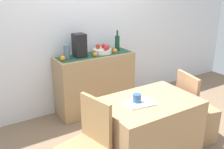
{
  "coord_description": "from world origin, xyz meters",
  "views": [
    {
      "loc": [
        -1.67,
        -2.32,
        1.91
      ],
      "look_at": [
        0.01,
        0.37,
        0.76
      ],
      "focal_mm": 41.08,
      "sensor_mm": 36.0,
      "label": 1
    }
  ],
  "objects_px": {
    "sideboard_console": "(95,83)",
    "fruit_bowl": "(102,51)",
    "ceramic_vase": "(67,52)",
    "chair_by_corner": "(195,120)",
    "wine_bottle": "(117,43)",
    "dining_table": "(148,131)",
    "coffee_cup": "(137,99)",
    "open_book": "(140,103)",
    "coffee_maker": "(79,46)"
  },
  "relations": [
    {
      "from": "sideboard_console",
      "to": "coffee_cup",
      "type": "bearing_deg",
      "value": -100.45
    },
    {
      "from": "fruit_bowl",
      "to": "open_book",
      "type": "bearing_deg",
      "value": -104.67
    },
    {
      "from": "sideboard_console",
      "to": "fruit_bowl",
      "type": "xyz_separation_m",
      "value": [
        0.13,
        0.0,
        0.49
      ]
    },
    {
      "from": "fruit_bowl",
      "to": "coffee_cup",
      "type": "xyz_separation_m",
      "value": [
        -0.39,
        -1.37,
        -0.15
      ]
    },
    {
      "from": "sideboard_console",
      "to": "ceramic_vase",
      "type": "bearing_deg",
      "value": 180.0
    },
    {
      "from": "sideboard_console",
      "to": "ceramic_vase",
      "type": "distance_m",
      "value": 0.7
    },
    {
      "from": "fruit_bowl",
      "to": "open_book",
      "type": "height_order",
      "value": "fruit_bowl"
    },
    {
      "from": "coffee_cup",
      "to": "dining_table",
      "type": "bearing_deg",
      "value": -3.25
    },
    {
      "from": "open_book",
      "to": "chair_by_corner",
      "type": "bearing_deg",
      "value": 10.03
    },
    {
      "from": "sideboard_console",
      "to": "open_book",
      "type": "distance_m",
      "value": 1.44
    },
    {
      "from": "open_book",
      "to": "chair_by_corner",
      "type": "distance_m",
      "value": 1.03
    },
    {
      "from": "coffee_cup",
      "to": "coffee_maker",
      "type": "bearing_deg",
      "value": 89.44
    },
    {
      "from": "coffee_maker",
      "to": "chair_by_corner",
      "type": "xyz_separation_m",
      "value": [
        0.92,
        -1.38,
        -0.8
      ]
    },
    {
      "from": "fruit_bowl",
      "to": "chair_by_corner",
      "type": "relative_size",
      "value": 0.31
    },
    {
      "from": "coffee_maker",
      "to": "open_book",
      "type": "bearing_deg",
      "value": -89.71
    },
    {
      "from": "dining_table",
      "to": "open_book",
      "type": "xyz_separation_m",
      "value": [
        -0.14,
        -0.01,
        0.38
      ]
    },
    {
      "from": "chair_by_corner",
      "to": "coffee_maker",
      "type": "bearing_deg",
      "value": 123.69
    },
    {
      "from": "open_book",
      "to": "coffee_cup",
      "type": "distance_m",
      "value": 0.05
    },
    {
      "from": "fruit_bowl",
      "to": "open_book",
      "type": "xyz_separation_m",
      "value": [
        -0.36,
        -1.39,
        -0.19
      ]
    },
    {
      "from": "fruit_bowl",
      "to": "coffee_cup",
      "type": "bearing_deg",
      "value": -105.66
    },
    {
      "from": "coffee_maker",
      "to": "chair_by_corner",
      "type": "bearing_deg",
      "value": -56.31
    },
    {
      "from": "fruit_bowl",
      "to": "coffee_maker",
      "type": "bearing_deg",
      "value": 180.0
    },
    {
      "from": "fruit_bowl",
      "to": "dining_table",
      "type": "relative_size",
      "value": 0.27
    },
    {
      "from": "fruit_bowl",
      "to": "ceramic_vase",
      "type": "height_order",
      "value": "ceramic_vase"
    },
    {
      "from": "wine_bottle",
      "to": "open_book",
      "type": "relative_size",
      "value": 1.16
    },
    {
      "from": "fruit_bowl",
      "to": "chair_by_corner",
      "type": "height_order",
      "value": "fruit_bowl"
    },
    {
      "from": "ceramic_vase",
      "to": "chair_by_corner",
      "type": "relative_size",
      "value": 0.22
    },
    {
      "from": "sideboard_console",
      "to": "fruit_bowl",
      "type": "height_order",
      "value": "fruit_bowl"
    },
    {
      "from": "fruit_bowl",
      "to": "ceramic_vase",
      "type": "bearing_deg",
      "value": 180.0
    },
    {
      "from": "coffee_maker",
      "to": "fruit_bowl",
      "type": "bearing_deg",
      "value": 0.0
    },
    {
      "from": "wine_bottle",
      "to": "dining_table",
      "type": "bearing_deg",
      "value": -109.72
    },
    {
      "from": "fruit_bowl",
      "to": "wine_bottle",
      "type": "height_order",
      "value": "wine_bottle"
    },
    {
      "from": "wine_bottle",
      "to": "sideboard_console",
      "type": "bearing_deg",
      "value": 180.0
    },
    {
      "from": "coffee_cup",
      "to": "chair_by_corner",
      "type": "xyz_separation_m",
      "value": [
        0.93,
        -0.01,
        -0.53
      ]
    },
    {
      "from": "wine_bottle",
      "to": "chair_by_corner",
      "type": "height_order",
      "value": "wine_bottle"
    },
    {
      "from": "wine_bottle",
      "to": "ceramic_vase",
      "type": "height_order",
      "value": "wine_bottle"
    },
    {
      "from": "ceramic_vase",
      "to": "coffee_cup",
      "type": "relative_size",
      "value": 1.87
    },
    {
      "from": "fruit_bowl",
      "to": "ceramic_vase",
      "type": "xyz_separation_m",
      "value": [
        -0.57,
        0.0,
        0.06
      ]
    },
    {
      "from": "open_book",
      "to": "coffee_maker",
      "type": "bearing_deg",
      "value": 99.45
    },
    {
      "from": "dining_table",
      "to": "chair_by_corner",
      "type": "bearing_deg",
      "value": 0.25
    },
    {
      "from": "sideboard_console",
      "to": "chair_by_corner",
      "type": "bearing_deg",
      "value": -63.78
    },
    {
      "from": "ceramic_vase",
      "to": "open_book",
      "type": "xyz_separation_m",
      "value": [
        0.2,
        -1.39,
        -0.25
      ]
    },
    {
      "from": "sideboard_console",
      "to": "chair_by_corner",
      "type": "xyz_separation_m",
      "value": [
        0.68,
        -1.38,
        -0.18
      ]
    },
    {
      "from": "sideboard_console",
      "to": "fruit_bowl",
      "type": "relative_size",
      "value": 4.29
    },
    {
      "from": "wine_bottle",
      "to": "ceramic_vase",
      "type": "xyz_separation_m",
      "value": [
        -0.83,
        0.0,
        -0.03
      ]
    },
    {
      "from": "ceramic_vase",
      "to": "dining_table",
      "type": "xyz_separation_m",
      "value": [
        0.34,
        -1.38,
        -0.63
      ]
    },
    {
      "from": "coffee_cup",
      "to": "sideboard_console",
      "type": "bearing_deg",
      "value": 79.55
    },
    {
      "from": "sideboard_console",
      "to": "ceramic_vase",
      "type": "relative_size",
      "value": 6.07
    },
    {
      "from": "sideboard_console",
      "to": "ceramic_vase",
      "type": "xyz_separation_m",
      "value": [
        -0.44,
        0.0,
        0.55
      ]
    },
    {
      "from": "wine_bottle",
      "to": "ceramic_vase",
      "type": "relative_size",
      "value": 1.65
    }
  ]
}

